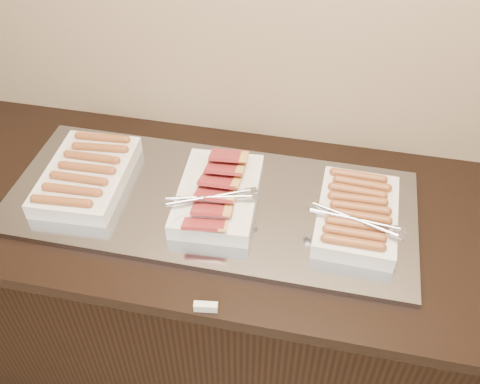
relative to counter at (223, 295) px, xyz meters
name	(u,v)px	position (x,y,z in m)	size (l,w,h in m)	color
counter	(223,295)	(0.00, 0.00, 0.00)	(2.06, 0.76, 0.90)	black
warming_tray	(210,202)	(-0.03, 0.00, 0.46)	(1.20, 0.50, 0.02)	#9397A1
dish_left	(87,174)	(-0.41, 0.00, 0.50)	(0.26, 0.37, 0.07)	silver
dish_center	(217,194)	(0.00, 0.00, 0.50)	(0.27, 0.37, 0.09)	silver
dish_right	(357,214)	(0.40, 0.00, 0.50)	(0.27, 0.33, 0.08)	silver
label_holder	(206,307)	(0.05, -0.36, 0.46)	(0.06, 0.02, 0.02)	silver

